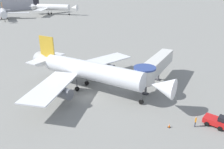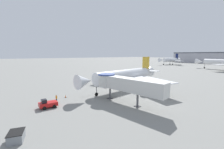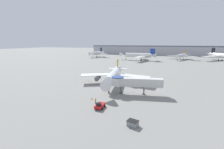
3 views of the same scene
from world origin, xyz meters
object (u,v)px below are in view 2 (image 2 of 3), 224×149
Objects in this scene: pushback_tug_red at (48,104)px; traffic_cone_starboard_wing at (156,97)px; background_jet_navy_tail at (170,60)px; jet_bridge at (123,84)px; main_airplane at (125,76)px; traffic_cone_near_nose at (66,96)px; service_container_gray at (16,136)px; ground_crew_marshaller at (56,98)px.

pushback_tug_red is 24.56m from traffic_cone_starboard_wing.
pushback_tug_red is at bearing -53.73° from background_jet_navy_tail.
background_jet_navy_tail is (-66.11, 117.89, 0.65)m from jet_bridge.
background_jet_navy_tail is at bearing 108.76° from main_airplane.
jet_bridge reaches higher than pushback_tug_red.
jet_bridge is at bearing 39.33° from traffic_cone_near_nose.
jet_bridge is 16.16m from pushback_tug_red.
traffic_cone_near_nose is 0.02× the size of background_jet_navy_tail.
background_jet_navy_tail is (-56.38, 108.94, 0.80)m from main_airplane.
traffic_cone_near_nose is 138.52m from background_jet_navy_tail.
main_airplane is 18.62m from traffic_cone_near_nose.
traffic_cone_starboard_wing reaches higher than traffic_cone_near_nose.
jet_bridge is at bearing -51.21° from main_airplane.
service_container_gray is at bearing -36.40° from traffic_cone_near_nose.
traffic_cone_near_nose is (-15.14, 11.16, -0.29)m from service_container_gray.
traffic_cone_near_nose is (-11.25, -9.21, -3.99)m from jet_bridge.
traffic_cone_near_nose is at bearing -54.70° from background_jet_navy_tail.
ground_crew_marshaller is at bearing -117.83° from traffic_cone_starboard_wing.
service_container_gray is at bearing -51.20° from background_jet_navy_tail.
jet_bridge is 23.94× the size of traffic_cone_starboard_wing.
traffic_cone_starboard_wing is at bearing 93.21° from service_container_gray.
jet_bridge is at bearing 35.93° from ground_crew_marshaller.
main_airplane is 11.55× the size of service_container_gray.
main_airplane is 1.80× the size of jet_bridge.
pushback_tug_red is 0.12× the size of background_jet_navy_tail.
service_container_gray is (10.19, -5.91, -0.17)m from pushback_tug_red.
ground_crew_marshaller is (2.61, -2.90, 0.69)m from traffic_cone_near_nose.
background_jet_navy_tail reaches higher than service_container_gray.
jet_bridge is at bearing -48.77° from background_jet_navy_tail.
background_jet_navy_tail is at bearing 114.56° from pushback_tug_red.
pushback_tug_red reaches higher than ground_crew_marshaller.
traffic_cone_starboard_wing is (12.00, -0.40, -3.81)m from main_airplane.
traffic_cone_starboard_wing is at bearing 69.81° from pushback_tug_red.
ground_crew_marshaller is (-8.64, -12.12, -3.30)m from jet_bridge.
background_jet_navy_tail is (-70.00, 138.26, 4.34)m from service_container_gray.
jet_bridge is 9.87× the size of ground_crew_marshaller.
ground_crew_marshaller is at bearing -135.83° from jet_bridge.
main_airplane is at bearing -50.69° from background_jet_navy_tail.
traffic_cone_starboard_wing is (-1.62, 28.92, -0.27)m from service_container_gray.
main_airplane is 122.67m from background_jet_navy_tail.
traffic_cone_near_nose is at bearing 113.36° from ground_crew_marshaller.
traffic_cone_starboard_wing is (13.52, 17.76, 0.02)m from traffic_cone_near_nose.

